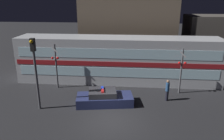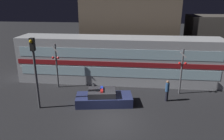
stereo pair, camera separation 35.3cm
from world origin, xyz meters
The scene contains 8 objects.
ground_plane centered at (0.00, 0.00, 0.00)m, with size 120.00×120.00×0.00m, color black.
train centered at (-0.06, 7.51, 2.20)m, with size 19.37×3.05×4.41m.
police_car centered at (-0.78, 2.37, 0.49)m, with size 4.57×2.43×1.31m.
pedestrian centered at (4.20, 3.46, 0.91)m, with size 0.30×0.30×1.77m.
crossing_signal_near centered at (5.50, 5.01, 2.19)m, with size 0.69×0.31×3.99m.
crossing_signal_far centered at (-5.49, 5.26, 2.26)m, with size 0.69×0.31×4.12m.
traffic_light_corner centered at (-5.54, 1.20, 3.38)m, with size 0.30×0.46×5.35m.
building_left centered at (0.73, 14.70, 4.11)m, with size 11.09×6.98×8.22m.
Camera 2 is at (1.55, -12.96, 7.99)m, focal length 35.00 mm.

